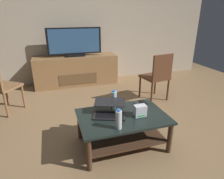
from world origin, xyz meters
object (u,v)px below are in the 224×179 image
at_px(coffee_table, 122,125).
at_px(tv_remote, 139,105).
at_px(dining_chair, 158,75).
at_px(laptop, 110,110).
at_px(media_cabinet, 76,70).
at_px(water_bottle_near, 114,99).
at_px(cell_phone, 143,102).
at_px(television, 75,43).
at_px(water_bottle_far, 119,120).
at_px(router_box, 140,111).

height_order(coffee_table, tv_remote, tv_remote).
relative_size(dining_chair, tv_remote, 5.68).
distance_m(coffee_table, laptop, 0.25).
bearing_deg(coffee_table, laptop, 150.43).
bearing_deg(dining_chair, media_cabinet, 133.54).
relative_size(media_cabinet, water_bottle_near, 8.03).
bearing_deg(cell_phone, tv_remote, -141.38).
bearing_deg(dining_chair, television, 133.99).
bearing_deg(media_cabinet, water_bottle_far, -88.45).
xyz_separation_m(television, laptop, (0.07, -2.39, -0.49)).
relative_size(laptop, router_box, 3.29).
distance_m(television, tv_remote, 2.42).
relative_size(cell_phone, tv_remote, 0.88).
relative_size(water_bottle_near, cell_phone, 1.66).
height_order(coffee_table, water_bottle_far, water_bottle_far).
bearing_deg(router_box, cell_phone, 57.98).
bearing_deg(tv_remote, television, 87.95).
relative_size(coffee_table, media_cabinet, 0.57).
height_order(router_box, tv_remote, router_box).
distance_m(coffee_table, water_bottle_far, 0.37).
xyz_separation_m(television, router_box, (0.41, -2.54, -0.48)).
bearing_deg(dining_chair, tv_remote, -130.66).
xyz_separation_m(laptop, water_bottle_far, (0.00, -0.33, 0.05)).
relative_size(coffee_table, cell_phone, 7.62).
xyz_separation_m(coffee_table, television, (-0.21, 2.47, 0.68)).
bearing_deg(coffee_table, tv_remote, 30.01).
bearing_deg(media_cabinet, router_box, -80.90).
bearing_deg(router_box, water_bottle_near, 123.53).
xyz_separation_m(media_cabinet, water_bottle_near, (0.19, -2.23, 0.19)).
relative_size(router_box, cell_phone, 1.03).
relative_size(media_cabinet, router_box, 12.97).
xyz_separation_m(television, water_bottle_far, (0.07, -2.72, -0.44)).
distance_m(coffee_table, television, 2.57).
xyz_separation_m(media_cabinet, dining_chair, (1.32, -1.39, 0.17)).
height_order(router_box, cell_phone, router_box).
xyz_separation_m(water_bottle_near, cell_phone, (0.43, -0.00, -0.10)).
height_order(router_box, water_bottle_far, water_bottle_far).
bearing_deg(dining_chair, cell_phone, -129.72).
distance_m(laptop, tv_remote, 0.46).
height_order(television, water_bottle_near, television).
height_order(coffee_table, cell_phone, cell_phone).
relative_size(coffee_table, laptop, 2.26).
xyz_separation_m(coffee_table, dining_chair, (1.10, 1.11, 0.22)).
xyz_separation_m(coffee_table, tv_remote, (0.30, 0.17, 0.14)).
distance_m(coffee_table, water_bottle_near, 0.36).
distance_m(media_cabinet, tv_remote, 2.38).
distance_m(coffee_table, cell_phone, 0.50).
bearing_deg(media_cabinet, cell_phone, -74.52).
bearing_deg(cell_phone, media_cabinet, 102.49).
height_order(television, water_bottle_far, television).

